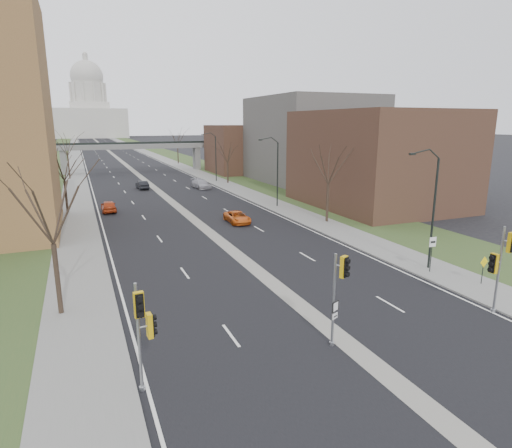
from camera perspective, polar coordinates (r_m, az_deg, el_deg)
ground at (r=22.82m, az=10.72°, el=-14.36°), size 700.00×700.00×0.00m
road_surface at (r=167.45m, az=-18.88°, el=9.06°), size 20.00×600.00×0.01m
median_strip at (r=167.45m, az=-18.88°, el=9.06°), size 1.20×600.00×0.02m
sidewalk_right at (r=168.69m, az=-14.77°, el=9.38°), size 4.00×600.00×0.12m
sidewalk_left at (r=167.05m, az=-23.02°, el=8.73°), size 4.00×600.00×0.12m
grass_verge_right at (r=169.62m, az=-12.74°, el=9.51°), size 8.00×600.00×0.10m
grass_verge_left at (r=167.18m, az=-25.09°, el=8.54°), size 8.00×600.00×0.10m
commercial_block_near at (r=57.23m, az=15.91°, el=8.33°), size 16.00×20.00×12.00m
commercial_block_mid at (r=79.28m, az=7.38°, el=11.08°), size 18.00×22.00×15.00m
commercial_block_far at (r=93.10m, az=-1.54°, el=9.96°), size 14.00×14.00×10.00m
pedestrian_bridge at (r=97.56m, az=-16.06°, el=9.52°), size 34.00×3.00×6.45m
capitol at (r=337.01m, az=-21.29°, el=13.87°), size 48.00×42.00×55.75m
streetlight_near at (r=32.11m, az=21.99°, el=6.01°), size 2.61×0.20×8.70m
streetlight_mid at (r=53.75m, az=2.13°, el=9.55°), size 2.61×0.20×8.70m
streetlight_far at (r=78.09m, az=-6.00°, el=10.68°), size 2.61×0.20×8.70m
tree_left_a at (r=25.08m, az=-25.96°, el=3.09°), size 7.20×7.20×9.40m
tree_left_b at (r=54.92m, az=-24.40°, el=7.70°), size 6.75×6.75×8.81m
tree_left_c at (r=88.81m, az=-23.98°, el=10.00°), size 7.65×7.65×9.99m
tree_right_a at (r=45.94m, az=9.71°, el=8.32°), size 7.20×7.20×9.40m
tree_right_b at (r=75.91m, az=-3.84°, el=9.79°), size 6.30×6.30×8.22m
tree_right_c at (r=114.41m, az=-10.47°, el=11.41°), size 7.65×7.65×9.99m
signal_pole_left at (r=17.47m, az=-14.81°, el=-12.58°), size 0.79×0.88×4.61m
signal_pole_median at (r=20.39m, az=11.05°, el=-7.84°), size 0.68×0.78×4.65m
signal_pole_right at (r=26.97m, az=29.90°, el=-4.00°), size 0.90×0.88×5.05m
speed_limit_sign at (r=32.77m, az=22.40°, el=-2.97°), size 0.55×0.07×2.56m
warning_sign at (r=31.90m, az=28.04°, el=-4.99°), size 0.74×0.10×1.89m
car_left_near at (r=54.64m, az=-19.05°, el=2.28°), size 1.69×4.14×1.41m
car_left_far at (r=72.03m, az=-14.92°, el=5.06°), size 1.73×4.16×1.34m
car_right_near at (r=46.04m, az=-2.51°, el=0.92°), size 2.14×4.46×1.23m
car_right_mid at (r=70.93m, az=-7.34°, el=5.32°), size 2.56×5.21×1.46m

